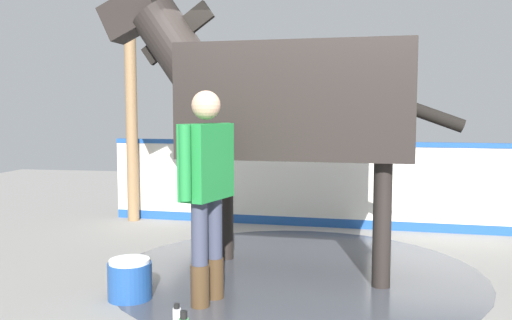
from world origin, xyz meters
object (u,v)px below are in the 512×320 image
bottle_shampoo (177,318)px  wash_bucket (130,279)px  horse (285,101)px  handler (207,181)px

bottle_shampoo → wash_bucket: bearing=-133.6°
horse → bottle_shampoo: bearing=72.8°
wash_bucket → bottle_shampoo: 0.81m
wash_bucket → horse: bearing=130.6°
handler → bottle_shampoo: (0.58, -0.07, -0.89)m
horse → handler: bearing=65.5°
handler → bottle_shampoo: size_ratio=8.80×
horse → handler: horse is taller
handler → bottle_shampoo: handler is taller
horse → wash_bucket: size_ratio=9.67×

